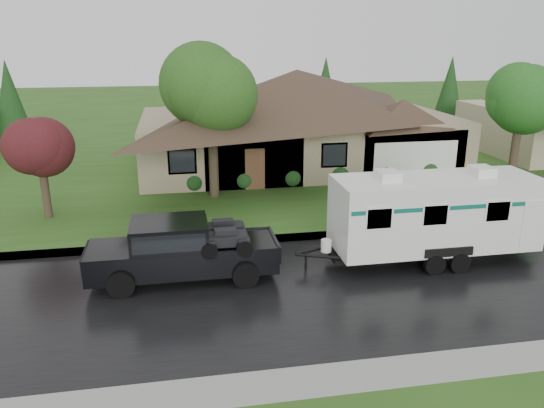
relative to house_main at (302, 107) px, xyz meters
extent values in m
plane|color=#2C5119|center=(-2.29, -13.84, -3.59)|extent=(140.00, 140.00, 0.00)
cube|color=black|center=(-2.29, -15.84, -3.59)|extent=(140.00, 8.00, 0.01)
cube|color=gray|center=(-2.29, -11.59, -3.52)|extent=(140.00, 0.50, 0.15)
cube|color=#2C5119|center=(-2.29, 1.16, -3.52)|extent=(140.00, 26.00, 0.15)
cube|color=gray|center=(-0.29, 0.16, -1.94)|extent=(18.00, 10.00, 3.00)
pyramid|color=#39291F|center=(-0.29, 0.16, 2.16)|extent=(19.44, 10.80, 2.60)
cube|color=gray|center=(5.11, -2.84, -2.09)|extent=(5.76, 4.00, 2.70)
cylinder|color=#382B1E|center=(-5.66, -5.66, -1.89)|extent=(0.46, 0.46, 3.11)
sphere|color=#316320|center=(-5.66, -5.66, 1.52)|extent=(4.29, 4.29, 4.29)
cylinder|color=#382B1E|center=(-12.96, -7.53, -2.49)|extent=(0.34, 0.34, 1.89)
sphere|color=#52191D|center=(-12.96, -7.53, -0.42)|extent=(2.61, 2.61, 2.61)
cylinder|color=#382B1E|center=(10.23, -5.76, -2.07)|extent=(0.42, 0.42, 2.74)
sphere|color=#2B6F24|center=(10.23, -5.76, 0.93)|extent=(3.79, 3.79, 3.79)
sphere|color=#143814|center=(-6.59, -4.54, -2.94)|extent=(1.00, 1.00, 1.00)
sphere|color=#143814|center=(-4.07, -4.54, -2.94)|extent=(1.00, 1.00, 1.00)
sphere|color=#143814|center=(-1.55, -4.54, -2.94)|extent=(1.00, 1.00, 1.00)
sphere|color=#143814|center=(0.97, -4.54, -2.94)|extent=(1.00, 1.00, 1.00)
sphere|color=#143814|center=(3.49, -4.54, -2.94)|extent=(1.00, 1.00, 1.00)
sphere|color=#143814|center=(6.01, -4.54, -2.94)|extent=(1.00, 1.00, 1.00)
cube|color=black|center=(-7.32, -14.38, -2.81)|extent=(6.04, 2.01, 0.87)
cube|color=black|center=(-9.53, -14.38, -2.53)|extent=(1.61, 1.96, 0.35)
cube|color=black|center=(-7.72, -14.38, -2.03)|extent=(2.42, 1.89, 0.91)
cube|color=black|center=(-7.72, -14.38, -1.98)|extent=(2.21, 1.93, 0.55)
cube|color=black|center=(-5.41, -14.38, -2.60)|extent=(2.21, 1.91, 0.06)
cylinder|color=black|center=(-9.23, -15.37, -3.17)|extent=(0.85, 0.32, 0.85)
cylinder|color=black|center=(-9.23, -13.39, -3.17)|extent=(0.85, 0.32, 0.85)
cylinder|color=black|center=(-5.41, -15.37, -3.17)|extent=(0.85, 0.32, 0.85)
cylinder|color=black|center=(-5.41, -13.39, -3.17)|extent=(0.85, 0.32, 0.85)
cube|color=white|center=(1.38, -14.38, -1.80)|extent=(7.05, 2.42, 2.47)
cube|color=black|center=(1.38, -14.38, -3.19)|extent=(7.45, 1.21, 0.14)
cube|color=#0C5A4E|center=(1.38, -14.38, -1.26)|extent=(6.91, 2.44, 0.14)
cube|color=white|center=(-0.43, -14.38, -0.41)|extent=(0.70, 0.81, 0.32)
cube|color=white|center=(2.99, -14.38, -0.41)|extent=(0.70, 0.81, 0.32)
cylinder|color=black|center=(0.93, -15.57, -3.24)|extent=(0.70, 0.24, 0.70)
cylinder|color=black|center=(0.93, -13.19, -3.24)|extent=(0.70, 0.24, 0.70)
cylinder|color=black|center=(1.83, -15.57, -3.24)|extent=(0.70, 0.24, 0.70)
cylinder|color=black|center=(1.83, -13.19, -3.24)|extent=(0.70, 0.24, 0.70)
camera|label=1|loc=(-7.29, -30.57, 4.09)|focal=35.00mm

